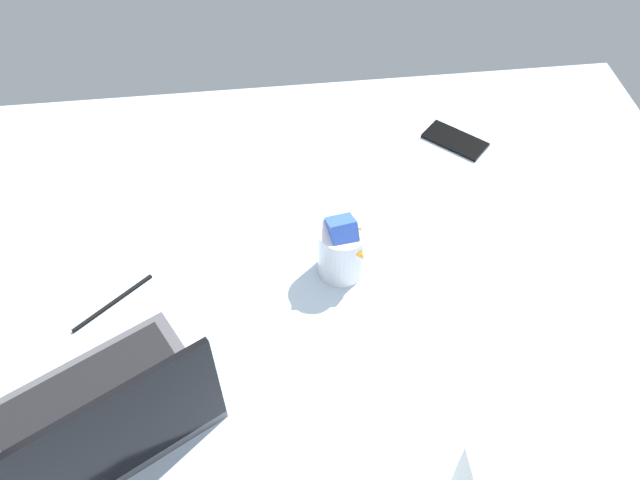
{
  "coord_description": "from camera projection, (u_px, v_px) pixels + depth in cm",
  "views": [
    {
      "loc": [
        0.05,
        61.58,
        114.79
      ],
      "look_at": [
        -8.87,
        -14.28,
        24.0
      ],
      "focal_mm": 35.95,
      "sensor_mm": 36.0,
      "label": 1
    }
  ],
  "objects": [
    {
      "name": "cell_phone",
      "position": [
        455.0,
        140.0,
        1.45
      ],
      "size": [
        14.82,
        14.59,
        0.8
      ],
      "primitive_type": "cube",
      "rotation": [
        0.0,
        0.0,
        3.95
      ],
      "color": "black",
      "rests_on": "bed_mattress"
    },
    {
      "name": "laptop",
      "position": [
        104.0,
        420.0,
        0.98
      ],
      "size": [
        39.99,
        36.01,
        23.0
      ],
      "rotation": [
        0.0,
        0.0,
        0.5
      ],
      "color": "#4C4C51",
      "rests_on": "bed_mattress"
    },
    {
      "name": "snack_cup",
      "position": [
        342.0,
        249.0,
        1.17
      ],
      "size": [
        9.0,
        9.0,
        14.35
      ],
      "color": "silver",
      "rests_on": "bed_mattress"
    },
    {
      "name": "charger_cable",
      "position": [
        113.0,
        303.0,
        1.16
      ],
      "size": [
        13.5,
        11.27,
        0.6
      ],
      "primitive_type": "cube",
      "rotation": [
        0.0,
        0.0,
        0.69
      ],
      "color": "black",
      "rests_on": "bed_mattress"
    },
    {
      "name": "bed_mattress",
      "position": [
        282.0,
        353.0,
        1.2
      ],
      "size": [
        180.0,
        140.0,
        18.0
      ],
      "primitive_type": "cube",
      "color": "silver",
      "rests_on": "ground"
    }
  ]
}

